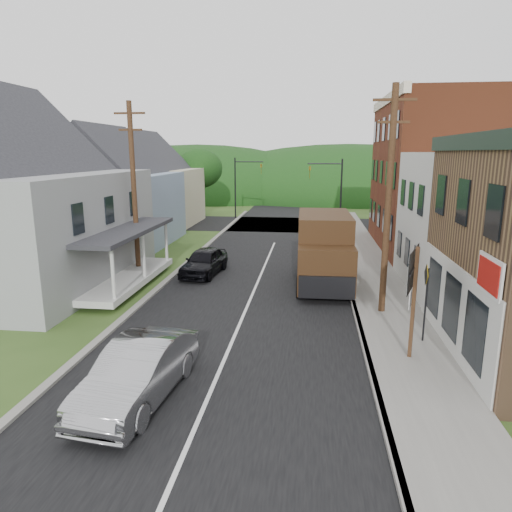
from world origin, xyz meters
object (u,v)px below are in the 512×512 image
(route_sign_cluster, at_px, (413,287))
(warning_sign, at_px, (426,292))
(silver_sedan, at_px, (139,373))
(delivery_van, at_px, (324,250))
(dark_sedan, at_px, (204,262))

(route_sign_cluster, bearing_deg, warning_sign, 80.55)
(silver_sedan, xyz_separation_m, delivery_van, (5.11, 11.59, 1.00))
(delivery_van, distance_m, warning_sign, 7.67)
(dark_sedan, distance_m, warning_sign, 12.65)
(silver_sedan, bearing_deg, warning_sign, 35.26)
(warning_sign, bearing_deg, silver_sedan, -145.54)
(silver_sedan, xyz_separation_m, warning_sign, (8.34, 4.64, 1.11))
(dark_sedan, bearing_deg, silver_sedan, -77.93)
(dark_sedan, bearing_deg, delivery_van, -4.21)
(silver_sedan, height_order, route_sign_cluster, route_sign_cluster)
(delivery_van, bearing_deg, warning_sign, -66.25)
(silver_sedan, height_order, delivery_van, delivery_van)
(silver_sedan, relative_size, warning_sign, 1.74)
(silver_sedan, xyz_separation_m, route_sign_cluster, (7.61, 3.31, 1.67))
(delivery_van, bearing_deg, route_sign_cluster, -74.38)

